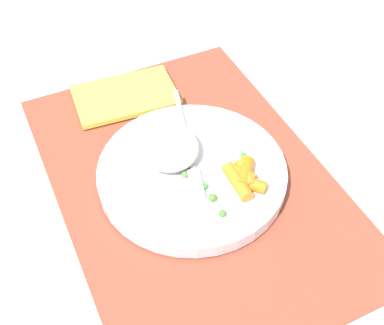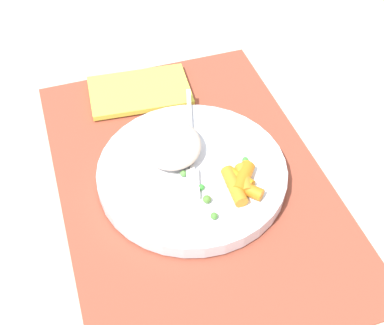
{
  "view_description": "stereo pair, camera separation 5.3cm",
  "coord_description": "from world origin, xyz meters",
  "px_view_note": "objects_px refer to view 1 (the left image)",
  "views": [
    {
      "loc": [
        0.39,
        -0.18,
        0.5
      ],
      "look_at": [
        0.0,
        0.0,
        0.04
      ],
      "focal_mm": 47.43,
      "sensor_mm": 36.0,
      "label": 1
    },
    {
      "loc": [
        0.41,
        -0.13,
        0.5
      ],
      "look_at": [
        0.0,
        0.0,
        0.04
      ],
      "focal_mm": 47.43,
      "sensor_mm": 36.0,
      "label": 2
    }
  ],
  "objects_px": {
    "plate": "(192,173)",
    "carrot_portion": "(243,177)",
    "napkin": "(125,96)",
    "rice_mound": "(167,145)",
    "fork": "(189,151)"
  },
  "relations": [
    {
      "from": "plate",
      "to": "carrot_portion",
      "type": "distance_m",
      "value": 0.07
    },
    {
      "from": "carrot_portion",
      "to": "plate",
      "type": "bearing_deg",
      "value": -135.27
    },
    {
      "from": "plate",
      "to": "napkin",
      "type": "bearing_deg",
      "value": -173.0
    },
    {
      "from": "plate",
      "to": "rice_mound",
      "type": "bearing_deg",
      "value": -153.28
    },
    {
      "from": "plate",
      "to": "carrot_portion",
      "type": "bearing_deg",
      "value": 44.73
    },
    {
      "from": "napkin",
      "to": "fork",
      "type": "bearing_deg",
      "value": 10.72
    },
    {
      "from": "rice_mound",
      "to": "napkin",
      "type": "distance_m",
      "value": 0.15
    },
    {
      "from": "rice_mound",
      "to": "carrot_portion",
      "type": "xyz_separation_m",
      "value": [
        0.08,
        0.07,
        -0.01
      ]
    },
    {
      "from": "plate",
      "to": "napkin",
      "type": "relative_size",
      "value": 1.61
    },
    {
      "from": "fork",
      "to": "rice_mound",
      "type": "bearing_deg",
      "value": -111.22
    },
    {
      "from": "carrot_portion",
      "to": "napkin",
      "type": "relative_size",
      "value": 0.4
    },
    {
      "from": "rice_mound",
      "to": "napkin",
      "type": "height_order",
      "value": "rice_mound"
    },
    {
      "from": "carrot_portion",
      "to": "napkin",
      "type": "bearing_deg",
      "value": -163.33
    },
    {
      "from": "fork",
      "to": "napkin",
      "type": "xyz_separation_m",
      "value": [
        -0.16,
        -0.03,
        -0.02
      ]
    },
    {
      "from": "rice_mound",
      "to": "carrot_portion",
      "type": "relative_size",
      "value": 1.54
    }
  ]
}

